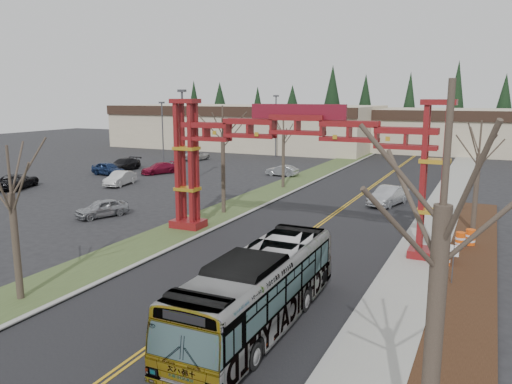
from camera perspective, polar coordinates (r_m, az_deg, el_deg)
The scene contains 34 objects.
road at distance 38.12m, azimuth 8.31°, elevation -2.97°, with size 12.00×110.00×0.02m, color black.
lane_line_left at distance 38.15m, azimuth 8.14°, elevation -2.93°, with size 0.12×100.00×0.01m, color #C19016.
lane_line_right at distance 38.09m, azimuth 8.48°, elevation -2.96°, with size 0.12×100.00×0.01m, color #C19016.
curb_right at distance 36.85m, azimuth 17.50°, elevation -3.74°, with size 0.30×110.00×0.15m, color #9A9B96.
sidewalk_right at distance 36.70m, azimuth 19.74°, elevation -3.94°, with size 2.60×110.00×0.14m, color gray.
landscape_strip at distance 22.34m, azimuth 22.46°, elevation -13.70°, with size 2.60×50.00×0.12m, color black.
grass_median at distance 41.09m, azimuth -2.41°, elevation -1.81°, with size 4.00×110.00×0.08m, color #3B4D26.
curb_left at distance 40.27m, azimuth -0.08°, elevation -2.01°, with size 0.30×110.00×0.15m, color #9A9B96.
gateway_arch at distance 30.56m, azimuth 4.72°, elevation 5.08°, with size 18.20×1.60×8.90m.
retail_building_west at distance 92.08m, azimuth -0.93°, elevation 7.55°, with size 46.00×22.30×7.50m.
retail_building_east at distance 90.58m, azimuth 25.03°, elevation 6.33°, with size 38.00×20.30×7.00m.
conifer_treeline at distance 103.02m, azimuth 19.77°, elevation 8.79°, with size 116.10×5.60×13.00m.
transit_bus at distance 19.99m, azimuth 0.30°, elevation -11.12°, with size 2.61×11.16×3.11m, color #A5A8AD.
silver_sedan at distance 43.51m, azimuth 14.89°, elevation -0.43°, with size 1.71×4.91×1.62m, color #A5A8AD.
parked_car_near_a at distance 39.77m, azimuth -17.20°, elevation -1.77°, with size 1.61×4.01×1.37m, color #96989C.
parked_car_near_b at distance 53.41m, azimuth -15.27°, elevation 1.51°, with size 1.54×4.42×1.46m, color silver.
parked_car_near_c at distance 55.23m, azimuth -25.69°, elevation 1.13°, with size 2.48×5.37×1.49m, color black.
parked_car_mid_a at distance 60.56m, azimuth -10.97°, elevation 2.69°, with size 1.85×4.54×1.32m, color maroon.
parked_car_mid_b at distance 60.78m, azimuth -16.53°, elevation 2.57°, with size 1.80×4.48×1.53m, color navy.
parked_car_far_a at distance 57.77m, azimuth 3.00°, elevation 2.46°, with size 1.33×3.82×1.26m, color #9DA0A4.
parked_car_far_b at distance 72.86m, azimuth -6.77°, elevation 4.14°, with size 2.12×4.60×1.28m, color silver.
parked_car_far_c at distance 64.18m, azimuth -14.92°, elevation 3.06°, with size 2.11×5.20×1.51m, color black.
bare_tree_median_near at distance 24.12m, azimuth -26.20°, elevation -0.18°, with size 3.17×3.17×7.00m.
bare_tree_median_mid at distance 38.51m, azimuth -3.82°, elevation 6.66°, with size 3.17×3.17×8.39m.
bare_tree_median_far at distance 49.65m, azimuth 3.16°, elevation 6.58°, with size 3.08×3.08×7.43m.
bare_tree_right_near at distance 9.86m, azimuth 20.60°, elevation -1.76°, with size 3.49×3.49×9.35m.
bare_tree_right_far at distance 35.92m, azimuth 24.14°, elevation 3.99°, with size 3.27×3.27×7.53m.
light_pole_near at distance 52.44m, azimuth -8.35°, elevation 7.02°, with size 0.85×0.42×9.76m.
light_pole_mid at distance 69.50m, azimuth -10.63°, elevation 7.20°, with size 0.73×0.36×8.38m.
light_pole_far at distance 76.14m, azimuth 2.29°, elevation 8.07°, with size 0.81×0.40×9.28m.
street_sign at distance 25.99m, azimuth 21.64°, elevation -6.88°, with size 0.46×0.09×2.04m.
barrel_south at distance 28.81m, azimuth 20.75°, elevation -7.01°, with size 0.59×0.59×1.10m.
barrel_mid at distance 32.50m, azimuth 22.30°, elevation -5.17°, with size 0.57×0.57×1.05m.
barrel_north at distance 33.25m, azimuth 23.29°, elevation -4.86°, with size 0.59×0.59×1.09m.
Camera 1 is at (10.72, -10.46, 9.03)m, focal length 35.00 mm.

